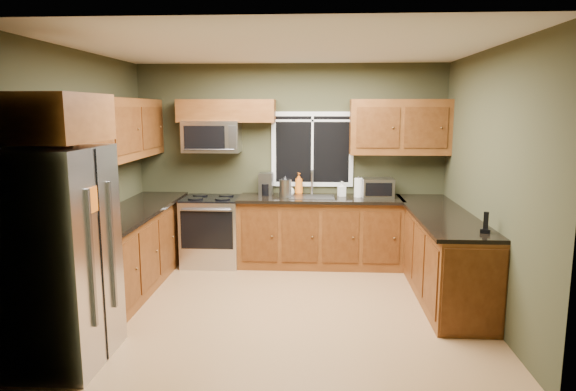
# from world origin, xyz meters

# --- Properties ---
(floor) EXTENTS (4.20, 4.20, 0.00)m
(floor) POSITION_xyz_m (0.00, 0.00, 0.00)
(floor) COLOR olive
(floor) RESTS_ON ground
(ceiling) EXTENTS (4.20, 4.20, 0.00)m
(ceiling) POSITION_xyz_m (0.00, 0.00, 2.70)
(ceiling) COLOR white
(ceiling) RESTS_ON back_wall
(back_wall) EXTENTS (4.20, 0.00, 4.20)m
(back_wall) POSITION_xyz_m (0.00, 1.80, 1.35)
(back_wall) COLOR #353520
(back_wall) RESTS_ON ground
(front_wall) EXTENTS (4.20, 0.00, 4.20)m
(front_wall) POSITION_xyz_m (0.00, -1.80, 1.35)
(front_wall) COLOR #353520
(front_wall) RESTS_ON ground
(left_wall) EXTENTS (0.00, 3.60, 3.60)m
(left_wall) POSITION_xyz_m (-2.10, 0.00, 1.35)
(left_wall) COLOR #353520
(left_wall) RESTS_ON ground
(right_wall) EXTENTS (0.00, 3.60, 3.60)m
(right_wall) POSITION_xyz_m (2.10, 0.00, 1.35)
(right_wall) COLOR #353520
(right_wall) RESTS_ON ground
(window) EXTENTS (1.12, 0.03, 1.02)m
(window) POSITION_xyz_m (0.30, 1.78, 1.55)
(window) COLOR white
(window) RESTS_ON back_wall
(base_cabinets_left) EXTENTS (0.60, 2.65, 0.90)m
(base_cabinets_left) POSITION_xyz_m (-1.80, 0.48, 0.45)
(base_cabinets_left) COLOR brown
(base_cabinets_left) RESTS_ON ground
(countertop_left) EXTENTS (0.65, 2.65, 0.04)m
(countertop_left) POSITION_xyz_m (-1.78, 0.48, 0.92)
(countertop_left) COLOR black
(countertop_left) RESTS_ON base_cabinets_left
(base_cabinets_back) EXTENTS (2.17, 0.60, 0.90)m
(base_cabinets_back) POSITION_xyz_m (0.42, 1.50, 0.45)
(base_cabinets_back) COLOR brown
(base_cabinets_back) RESTS_ON ground
(countertop_back) EXTENTS (2.17, 0.65, 0.04)m
(countertop_back) POSITION_xyz_m (0.42, 1.48, 0.92)
(countertop_back) COLOR black
(countertop_back) RESTS_ON base_cabinets_back
(base_cabinets_peninsula) EXTENTS (0.60, 2.52, 0.90)m
(base_cabinets_peninsula) POSITION_xyz_m (1.80, 0.54, 0.45)
(base_cabinets_peninsula) COLOR brown
(base_cabinets_peninsula) RESTS_ON ground
(countertop_peninsula) EXTENTS (0.65, 2.50, 0.04)m
(countertop_peninsula) POSITION_xyz_m (1.78, 0.55, 0.92)
(countertop_peninsula) COLOR black
(countertop_peninsula) RESTS_ON base_cabinets_peninsula
(upper_cabinets_left) EXTENTS (0.33, 2.65, 0.72)m
(upper_cabinets_left) POSITION_xyz_m (-1.94, 0.48, 1.86)
(upper_cabinets_left) COLOR brown
(upper_cabinets_left) RESTS_ON left_wall
(upper_cabinets_back_left) EXTENTS (1.30, 0.33, 0.30)m
(upper_cabinets_back_left) POSITION_xyz_m (-0.85, 1.64, 2.07)
(upper_cabinets_back_left) COLOR brown
(upper_cabinets_back_left) RESTS_ON back_wall
(upper_cabinets_back_right) EXTENTS (1.30, 0.33, 0.72)m
(upper_cabinets_back_right) POSITION_xyz_m (1.45, 1.64, 1.86)
(upper_cabinets_back_right) COLOR brown
(upper_cabinets_back_right) RESTS_ON back_wall
(upper_cabinet_over_fridge) EXTENTS (0.72, 0.90, 0.38)m
(upper_cabinet_over_fridge) POSITION_xyz_m (-1.74, -1.30, 2.03)
(upper_cabinet_over_fridge) COLOR brown
(upper_cabinet_over_fridge) RESTS_ON left_wall
(refrigerator) EXTENTS (0.74, 0.90, 1.80)m
(refrigerator) POSITION_xyz_m (-1.74, -1.30, 0.90)
(refrigerator) COLOR #B7B7BC
(refrigerator) RESTS_ON ground
(range) EXTENTS (0.76, 0.69, 0.94)m
(range) POSITION_xyz_m (-1.05, 1.47, 0.47)
(range) COLOR #B7B7BC
(range) RESTS_ON ground
(microwave) EXTENTS (0.76, 0.41, 0.42)m
(microwave) POSITION_xyz_m (-1.05, 1.61, 1.73)
(microwave) COLOR #B7B7BC
(microwave) RESTS_ON back_wall
(sink) EXTENTS (0.60, 0.42, 0.36)m
(sink) POSITION_xyz_m (0.30, 1.49, 0.95)
(sink) COLOR slate
(sink) RESTS_ON countertop_back
(toaster_oven) EXTENTS (0.42, 0.33, 0.25)m
(toaster_oven) POSITION_xyz_m (1.17, 1.52, 1.07)
(toaster_oven) COLOR #B7B7BC
(toaster_oven) RESTS_ON countertop_back
(coffee_maker) EXTENTS (0.19, 0.25, 0.30)m
(coffee_maker) POSITION_xyz_m (-0.33, 1.63, 1.08)
(coffee_maker) COLOR slate
(coffee_maker) RESTS_ON countertop_back
(kettle) EXTENTS (0.19, 0.19, 0.29)m
(kettle) POSITION_xyz_m (-0.05, 1.45, 1.07)
(kettle) COLOR #B7B7BC
(kettle) RESTS_ON countertop_back
(paper_towel_roll) EXTENTS (0.11, 0.11, 0.28)m
(paper_towel_roll) POSITION_xyz_m (0.92, 1.53, 1.07)
(paper_towel_roll) COLOR white
(paper_towel_roll) RESTS_ON countertop_back
(soap_bottle_a) EXTENTS (0.15, 0.15, 0.30)m
(soap_bottle_a) POSITION_xyz_m (0.12, 1.70, 1.09)
(soap_bottle_a) COLOR orange
(soap_bottle_a) RESTS_ON countertop_back
(soap_bottle_b) EXTENTS (0.11, 0.12, 0.20)m
(soap_bottle_b) POSITION_xyz_m (0.70, 1.56, 1.04)
(soap_bottle_b) COLOR white
(soap_bottle_b) RESTS_ON countertop_back
(soap_bottle_c) EXTENTS (0.17, 0.17, 0.16)m
(soap_bottle_c) POSITION_xyz_m (0.00, 1.57, 1.02)
(soap_bottle_c) COLOR white
(soap_bottle_c) RESTS_ON countertop_back
(cordless_phone) EXTENTS (0.12, 0.12, 0.20)m
(cordless_phone) POSITION_xyz_m (1.97, -0.41, 1.00)
(cordless_phone) COLOR black
(cordless_phone) RESTS_ON countertop_peninsula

